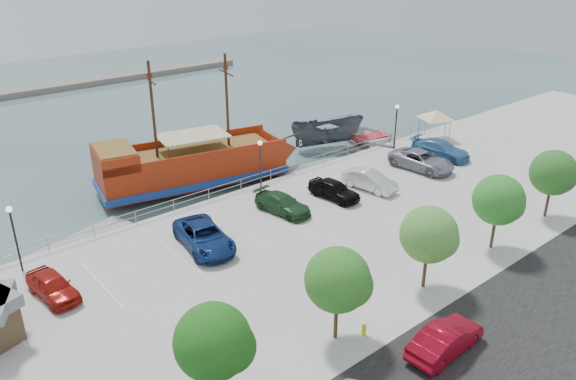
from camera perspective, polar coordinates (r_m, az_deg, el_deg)
ground at (r=40.21m, az=2.93°, el=-4.43°), size 160.00×160.00×0.00m
street at (r=31.79m, az=23.46°, el=-12.97°), size 100.00×8.00×0.04m
sidewalk at (r=34.11m, az=14.57°, el=-8.89°), size 100.00×4.00×0.05m
seawall_railing at (r=44.99m, az=-3.77°, el=0.90°), size 50.00×0.06×1.00m
far_shore at (r=89.71m, az=-16.91°, el=10.85°), size 40.00×3.00×0.80m
pirate_ship at (r=48.13m, az=-8.21°, el=2.76°), size 18.36×8.37×11.39m
patrol_boat at (r=56.46m, az=4.00°, el=5.65°), size 7.95×5.87×2.90m
speedboat at (r=57.41m, az=8.41°, el=5.05°), size 6.79×8.46×1.56m
dock_west at (r=41.15m, az=-20.30°, el=-4.98°), size 7.72×4.05×0.42m
dock_mid at (r=51.04m, az=2.33°, el=2.17°), size 7.07×3.00×0.39m
dock_east at (r=57.54m, az=9.44°, el=4.40°), size 6.65×2.77×0.37m
canopy_tent at (r=57.54m, az=14.86°, el=7.85°), size 5.34×5.34×3.39m
street_sedan at (r=28.59m, az=15.70°, el=-14.41°), size 4.56×1.76×1.48m
fire_hydrant at (r=29.03m, az=7.73°, el=-13.87°), size 0.23×0.23×0.67m
lamp_post_left at (r=36.18m, az=-26.15°, el=-3.43°), size 0.36×0.36×4.28m
lamp_post_mid at (r=43.13m, az=-2.83°, el=3.34°), size 0.36×0.36×4.28m
lamp_post_right at (r=53.79m, az=10.94°, el=7.12°), size 0.36×0.36×4.28m
tree_b at (r=23.51m, az=-7.23°, el=-15.16°), size 3.30×3.20×5.00m
tree_c at (r=27.09m, az=5.38°, el=-9.20°), size 3.30×3.20×5.00m
tree_d at (r=31.83m, az=14.36°, el=-4.53°), size 3.30×3.20×5.00m
tree_e at (r=37.29m, az=20.79°, el=-1.07°), size 3.30×3.20×5.00m
tree_f at (r=43.19m, az=25.51°, el=1.49°), size 3.30×3.20×5.00m
parked_car_a at (r=33.92m, az=-22.80°, el=-8.97°), size 2.10×4.27×1.40m
parked_car_c at (r=36.42m, az=-8.51°, el=-4.69°), size 3.53×6.01×1.57m
parked_car_d at (r=40.69m, az=-0.56°, el=-1.40°), size 2.53×4.82×1.33m
parked_car_e at (r=43.01m, az=4.70°, el=0.06°), size 2.10×4.45×1.47m
parked_car_f at (r=44.96m, az=8.32°, el=0.99°), size 2.19×4.72×1.50m
parked_car_g at (r=49.81m, az=13.40°, el=2.94°), size 3.09×5.94×1.60m
parked_car_h at (r=53.04m, az=15.24°, el=4.02°), size 3.15×5.74×1.58m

